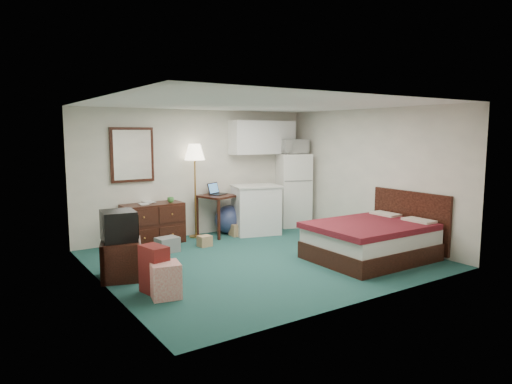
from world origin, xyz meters
TOP-DOWN VIEW (x-y plane):
  - floor at (0.00, 0.00)m, footprint 5.00×4.50m
  - ceiling at (0.00, 0.00)m, footprint 5.00×4.50m
  - walls at (0.00, 0.00)m, footprint 5.01×4.51m
  - mirror at (-1.35, 2.22)m, footprint 0.80×0.06m
  - upper_cabinets at (1.45, 2.08)m, footprint 1.50×0.35m
  - headboard at (2.46, -0.98)m, footprint 0.06×1.56m
  - dresser at (-1.08, 1.98)m, footprint 1.12×0.54m
  - floor_lamp at (-0.18, 2.04)m, footprint 0.49×0.49m
  - desk at (0.26, 1.93)m, footprint 0.82×0.82m
  - exercise_ball at (0.53, 1.96)m, footprint 0.69×0.69m
  - kitchen_counter at (0.99, 1.64)m, footprint 1.02×0.88m
  - fridge at (2.13, 1.86)m, footprint 0.83×0.83m
  - bed at (1.48, -0.98)m, footprint 1.88×1.47m
  - tv_stand at (-2.21, 0.27)m, footprint 0.70×0.73m
  - suitcase at (-2.03, -0.55)m, footprint 0.31×0.42m
  - retail_box at (-1.98, -0.77)m, footprint 0.42×0.42m
  - file_bin at (-1.10, 1.26)m, footprint 0.40×0.32m
  - cardboard_box_a at (-0.38, 1.27)m, footprint 0.24×0.21m
  - cardboard_box_b at (0.53, 1.68)m, footprint 0.21×0.25m
  - laptop at (0.29, 1.96)m, footprint 0.42×0.40m
  - crt_tv at (-2.22, 0.30)m, footprint 0.52×0.55m
  - microwave at (2.09, 1.83)m, footprint 0.62×0.40m
  - book_a at (-1.34, 1.97)m, footprint 0.16×0.04m
  - book_b at (-1.19, 2.10)m, footprint 0.18×0.05m
  - mug at (-0.75, 1.91)m, footprint 0.14×0.11m

SIDE VIEW (x-z plane):
  - floor at x=0.00m, z-range -0.01..0.01m
  - cardboard_box_a at x=-0.38m, z-range 0.00..0.19m
  - cardboard_box_b at x=0.53m, z-range 0.00..0.24m
  - file_bin at x=-1.10m, z-range 0.00..0.26m
  - retail_box at x=-1.98m, z-range 0.00..0.44m
  - tv_stand at x=-2.21m, z-range 0.00..0.54m
  - exercise_ball at x=0.53m, z-range 0.00..0.58m
  - bed at x=1.48m, z-range 0.00..0.60m
  - suitcase at x=-2.03m, z-range 0.00..0.62m
  - dresser at x=-1.08m, z-range 0.00..0.75m
  - desk at x=0.26m, z-range 0.00..0.82m
  - kitchen_counter at x=0.99m, z-range 0.00..0.96m
  - headboard at x=2.46m, z-range 0.05..1.05m
  - crt_tv at x=-2.22m, z-range 0.54..0.97m
  - fridge at x=2.13m, z-range 0.00..1.59m
  - mug at x=-0.75m, z-range 0.75..0.88m
  - book_a at x=-1.34m, z-range 0.75..0.97m
  - book_b at x=-1.19m, z-range 0.75..1.00m
  - floor_lamp at x=-0.18m, z-range 0.00..1.84m
  - laptop at x=0.29m, z-range 0.82..1.05m
  - walls at x=0.00m, z-range 0.00..2.50m
  - mirror at x=-1.35m, z-range 1.15..2.15m
  - microwave at x=2.09m, z-range 1.59..1.98m
  - upper_cabinets at x=1.45m, z-range 1.60..2.30m
  - ceiling at x=0.00m, z-range 2.50..2.50m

